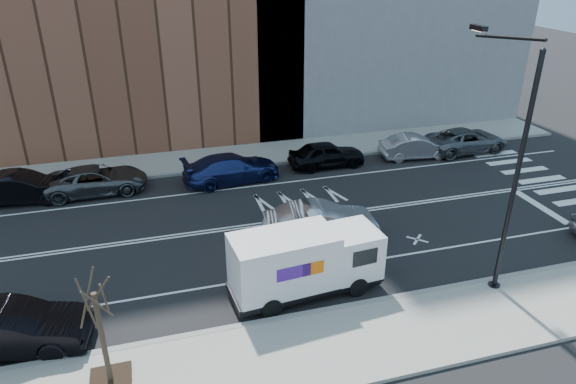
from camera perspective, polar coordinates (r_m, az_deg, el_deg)
ground at (r=24.45m, az=-2.03°, el=-3.47°), size 120.00×120.00×0.00m
sidewalk_near at (r=17.53m, az=5.30°, el=-16.74°), size 44.00×3.60×0.15m
sidewalk_far at (r=32.24m, az=-5.85°, el=3.96°), size 44.00×3.60×0.15m
curb_near at (r=18.81m, az=3.31°, el=-13.21°), size 44.00×0.25×0.17m
curb_far at (r=30.60m, az=-5.23°, el=2.79°), size 44.00×0.25×0.17m
crosswalk at (r=31.86m, az=27.11°, el=0.74°), size 3.00×14.00×0.01m
road_markings at (r=24.45m, az=-2.03°, el=-3.46°), size 40.00×8.60×0.01m
streetlight at (r=19.58m, az=23.40°, el=3.14°), size 0.44×4.02×9.34m
street_tree at (r=16.29m, az=-19.74°, el=-15.92°), size 1.20×1.20×3.75m
fedex_van at (r=19.11m, az=1.87°, el=-7.70°), size 5.87×2.46×2.61m
far_parked_b at (r=29.46m, az=-27.51°, el=0.43°), size 4.95×2.17×1.58m
far_parked_c at (r=29.00m, az=-20.51°, el=1.26°), size 5.27×2.52×1.45m
far_parked_d at (r=28.67m, az=-6.30°, el=2.64°), size 5.62×2.88×1.56m
far_parked_e at (r=30.58m, az=4.32°, el=4.20°), size 4.55×1.90×1.54m
far_parked_f at (r=32.80m, az=14.00°, el=4.91°), size 4.53×1.93×1.45m
far_parked_g at (r=34.79m, az=19.18°, el=5.45°), size 5.45×2.69×1.49m
driving_sedan at (r=22.81m, az=3.67°, el=-3.40°), size 5.20×2.24×1.67m
near_parked_rear_a at (r=19.16m, az=-28.60°, el=-13.24°), size 5.18×2.40×1.64m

